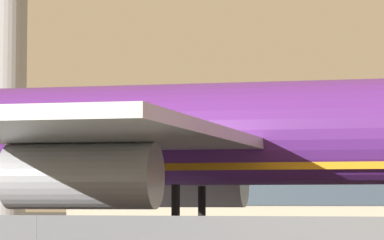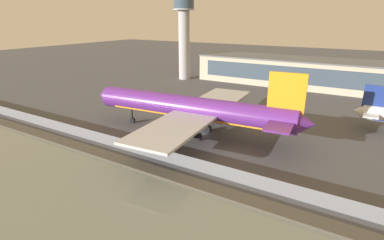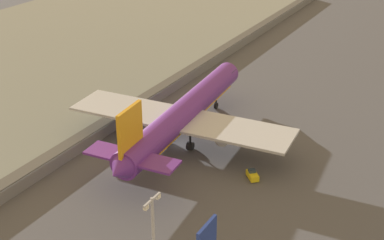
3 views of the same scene
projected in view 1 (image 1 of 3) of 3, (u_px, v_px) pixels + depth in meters
cargo_jet_purple at (141, 139)px, 60.28m from camera, size 56.38×48.42×16.77m
baggage_tug at (334, 235)px, 75.65m from camera, size 3.42×3.36×1.80m
control_tower at (6, 44)px, 128.55m from camera, size 9.80×9.80×37.35m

